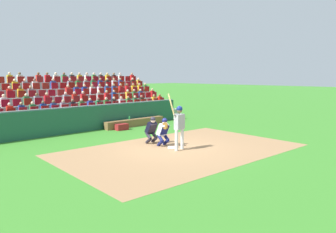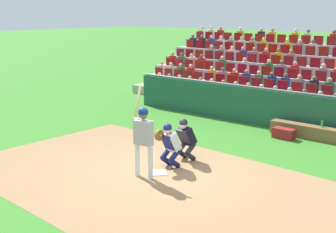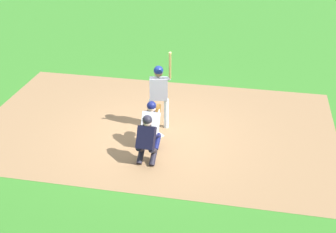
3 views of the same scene
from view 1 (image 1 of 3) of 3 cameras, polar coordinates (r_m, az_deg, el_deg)
The scene contains 11 objects.
ground_plane at distance 13.68m, azimuth 0.89°, elevation -5.64°, with size 160.00×160.00×0.00m, color #367A26.
infield_dirt_patch at distance 13.34m, azimuth 2.42°, elevation -5.96°, with size 9.84×6.11×0.01m, color #98704B.
home_plate_marker at distance 13.68m, azimuth 0.89°, elevation -5.57°, with size 0.44×0.44×0.02m, color white.
batter_at_plate at distance 13.08m, azimuth 2.00°, elevation -1.07°, with size 0.66×0.47×2.35m.
catcher_crouching at distance 13.86m, azimuth -0.81°, elevation -2.47°, with size 0.49×0.71×1.27m.
home_plate_umpire at distance 14.41m, azimuth -2.93°, elevation -2.19°, with size 0.49×0.52×1.26m.
dugout_wall at distance 18.47m, azimuth -13.03°, elevation -0.24°, with size 12.43×0.24×1.43m.
dugout_bench at distance 19.50m, azimuth -5.84°, elevation -1.08°, with size 4.26×0.40×0.44m, color brown.
water_bottle_on_bench at distance 19.26m, azimuth -6.94°, elevation -0.23°, with size 0.07×0.07×0.21m, color green.
equipment_duffel_bag at distance 18.21m, azimuth -8.28°, elevation -1.88°, with size 0.72×0.36×0.34m, color maroon.
bleacher_stand at distance 22.92m, azimuth -19.66°, elevation 1.71°, with size 17.39×5.40×3.30m.
Camera 1 is at (9.44, 9.41, 3.09)m, focal length 34.02 mm.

